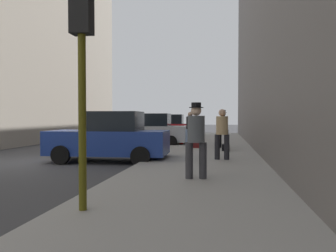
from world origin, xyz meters
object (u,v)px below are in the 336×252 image
(parked_silver_sedan, at_px, (150,131))
(duffel_bag, at_px, (226,147))
(pedestrian_with_fedora, at_px, (223,127))
(pedestrian_with_beanie, at_px, (196,137))
(parked_red_hatchback, at_px, (168,127))
(traffic_light, at_px, (82,41))
(rolling_suitcase, at_px, (196,140))
(pedestrian_in_tan_coat, at_px, (222,131))
(pedestrian_in_jeans, at_px, (190,127))
(parked_blue_sedan, at_px, (110,138))
(fire_hydrant, at_px, (181,138))

(parked_silver_sedan, height_order, duffel_bag, parked_silver_sedan)
(pedestrian_with_fedora, xyz_separation_m, pedestrian_with_beanie, (-0.63, -7.92, 0.00))
(parked_red_hatchback, distance_m, traffic_light, 19.13)
(pedestrian_with_fedora, relative_size, rolling_suitcase, 1.71)
(pedestrian_in_tan_coat, bearing_deg, rolling_suitcase, 105.83)
(pedestrian_in_jeans, height_order, duffel_bag, pedestrian_in_jeans)
(pedestrian_with_beanie, distance_m, duffel_bag, 6.74)
(parked_silver_sedan, bearing_deg, parked_red_hatchback, 90.00)
(traffic_light, relative_size, pedestrian_with_beanie, 2.03)
(pedestrian_in_jeans, distance_m, duffel_bag, 2.78)
(parked_blue_sedan, distance_m, pedestrian_with_fedora, 5.93)
(duffel_bag, bearing_deg, pedestrian_with_beanie, -96.37)
(parked_red_hatchback, xyz_separation_m, pedestrian_with_fedora, (4.00, -8.15, 0.29))
(parked_blue_sedan, distance_m, traffic_light, 6.96)
(parked_red_hatchback, height_order, traffic_light, traffic_light)
(traffic_light, height_order, pedestrian_with_fedora, traffic_light)
(pedestrian_in_tan_coat, height_order, duffel_bag, pedestrian_in_tan_coat)
(traffic_light, bearing_deg, pedestrian_with_fedora, 78.74)
(pedestrian_in_jeans, xyz_separation_m, pedestrian_with_beanie, (0.99, -8.66, 0.03))
(parked_silver_sedan, relative_size, parked_red_hatchback, 1.00)
(pedestrian_with_fedora, relative_size, pedestrian_with_beanie, 1.00)
(pedestrian_with_fedora, bearing_deg, duffel_bag, -84.95)
(parked_blue_sedan, bearing_deg, pedestrian_in_jeans, 64.96)
(parked_silver_sedan, relative_size, pedestrian_in_tan_coat, 2.49)
(fire_hydrant, bearing_deg, pedestrian_with_beanie, -80.77)
(pedestrian_in_tan_coat, bearing_deg, pedestrian_with_beanie, -99.24)
(pedestrian_with_beanie, distance_m, rolling_suitcase, 7.92)
(traffic_light, xyz_separation_m, duffel_bag, (2.26, 9.51, -2.47))
(traffic_light, height_order, pedestrian_with_beanie, traffic_light)
(parked_silver_sedan, height_order, pedestrian_in_jeans, pedestrian_in_jeans)
(parked_red_hatchback, bearing_deg, fire_hydrant, -74.31)
(parked_blue_sedan, xyz_separation_m, fire_hydrant, (1.80, 6.09, -0.35))
(parked_silver_sedan, bearing_deg, pedestrian_with_fedora, -27.43)
(parked_silver_sedan, xyz_separation_m, pedestrian_in_tan_coat, (3.96, -6.37, 0.26))
(rolling_suitcase, bearing_deg, pedestrian_in_tan_coat, -74.17)
(parked_blue_sedan, bearing_deg, fire_hydrant, 73.51)
(parked_blue_sedan, distance_m, parked_red_hatchback, 12.51)
(pedestrian_with_beanie, bearing_deg, rolling_suitcase, 94.48)
(pedestrian_with_fedora, height_order, pedestrian_with_beanie, same)
(pedestrian_in_jeans, bearing_deg, rolling_suitcase, -64.66)
(parked_silver_sedan, distance_m, parked_red_hatchback, 6.08)
(pedestrian_in_jeans, bearing_deg, pedestrian_with_fedora, -24.56)
(pedestrian_with_fedora, relative_size, duffel_bag, 4.04)
(fire_hydrant, height_order, pedestrian_in_tan_coat, pedestrian_in_tan_coat)
(parked_blue_sedan, xyz_separation_m, pedestrian_in_jeans, (2.38, 5.10, 0.26))
(parked_silver_sedan, bearing_deg, traffic_light, -81.80)
(rolling_suitcase, bearing_deg, parked_blue_sedan, -122.53)
(traffic_light, bearing_deg, pedestrian_with_beanie, 62.13)
(parked_blue_sedan, bearing_deg, pedestrian_with_beanie, -46.52)
(fire_hydrant, height_order, duffel_bag, fire_hydrant)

